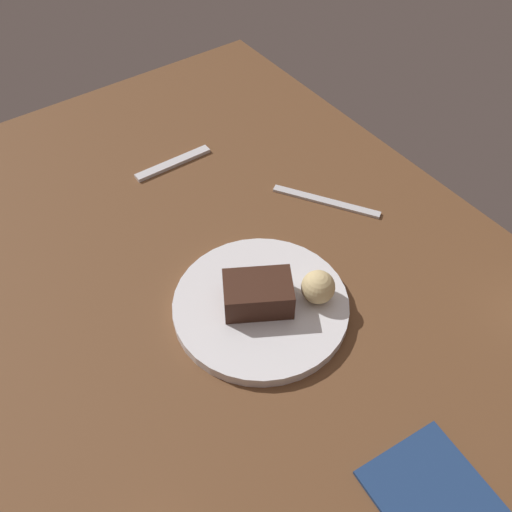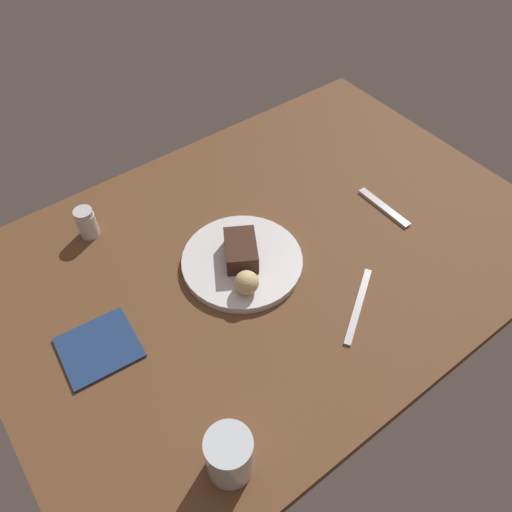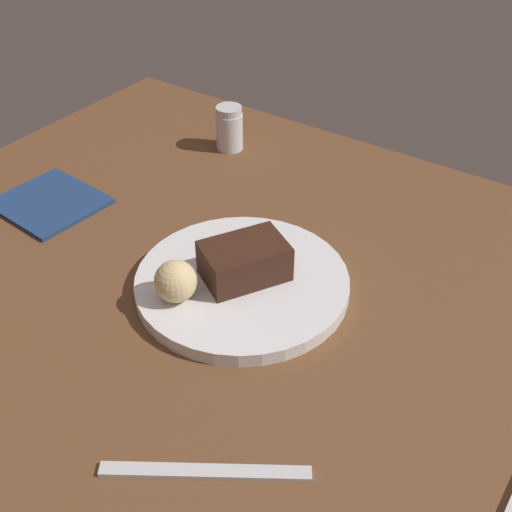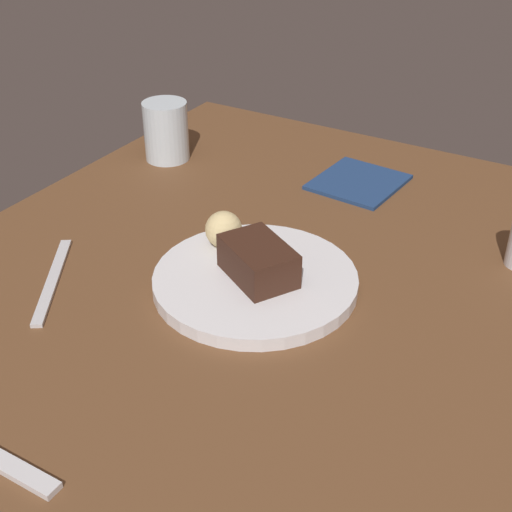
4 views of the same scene
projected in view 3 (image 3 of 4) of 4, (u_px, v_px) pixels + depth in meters
The scene contains 7 objects.
dining_table at pixel (293, 325), 76.36cm from camera, with size 120.00×84.00×3.00cm, color brown.
dessert_plate at pixel (242, 283), 78.64cm from camera, with size 25.50×25.50×1.72cm, color silver.
chocolate_cake_slice at pixel (245, 261), 77.00cm from camera, with size 9.68×6.45×4.50cm, color #381E14.
bread_roll at pixel (176, 281), 73.76cm from camera, with size 4.88×4.88×4.88cm, color #DBC184.
salt_shaker at pixel (229, 128), 104.76cm from camera, with size 4.30×4.30×7.13cm.
butter_knife at pixel (205, 472), 58.89cm from camera, with size 19.00×1.40×0.50cm, color silver.
folded_napkin at pixel (50, 202), 93.63cm from camera, with size 13.74×12.54×0.60cm, color navy.
Camera 3 is at (28.09, -48.13, 54.48)cm, focal length 46.37 mm.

